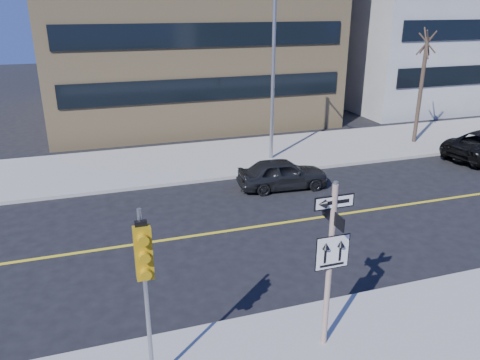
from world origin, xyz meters
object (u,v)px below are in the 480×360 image
object	(u,v)px
streetlight_a	(275,68)
traffic_signal	(144,267)
sign_pole	(330,257)
parked_car_a	(283,174)
street_tree_west	(427,45)

from	to	relation	value
streetlight_a	traffic_signal	bearing A→B (deg)	-120.80
sign_pole	streetlight_a	xyz separation A→B (m)	(4.00, 13.27, 2.32)
traffic_signal	streetlight_a	distance (m)	15.72
traffic_signal	parked_car_a	xyz separation A→B (m)	(7.06, 9.93, -2.36)
traffic_signal	parked_car_a	world-z (taller)	traffic_signal
sign_pole	parked_car_a	bearing A→B (deg)	72.62
parked_car_a	street_tree_west	world-z (taller)	street_tree_west
sign_pole	street_tree_west	size ratio (longest dim) A/B	0.64
sign_pole	streetlight_a	size ratio (longest dim) A/B	0.51
sign_pole	street_tree_west	xyz separation A→B (m)	(13.00, 13.81, 3.09)
sign_pole	parked_car_a	xyz separation A→B (m)	(3.06, 9.78, -1.77)
streetlight_a	sign_pole	bearing A→B (deg)	-106.77
street_tree_west	parked_car_a	bearing A→B (deg)	-157.91
sign_pole	parked_car_a	size ratio (longest dim) A/B	1.03
traffic_signal	parked_car_a	distance (m)	12.41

